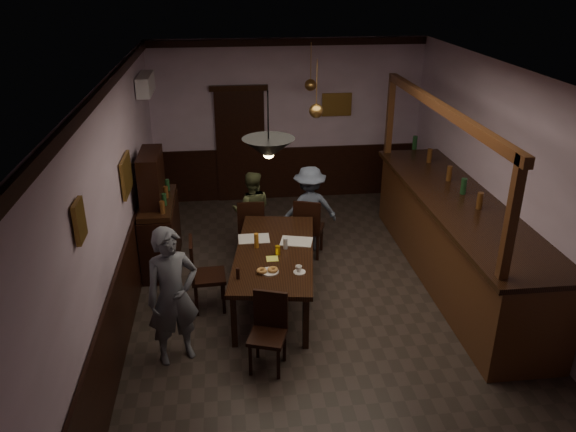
{
  "coord_description": "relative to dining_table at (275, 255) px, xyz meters",
  "views": [
    {
      "loc": [
        -1.18,
        -6.16,
        4.16
      ],
      "look_at": [
        -0.41,
        0.51,
        1.15
      ],
      "focal_mm": 35.0,
      "sensor_mm": 36.0,
      "label": 1
    }
  ],
  "objects": [
    {
      "name": "room",
      "position": [
        0.61,
        -0.31,
        0.81
      ],
      "size": [
        5.01,
        8.01,
        3.01
      ],
      "color": "#2D2621",
      "rests_on": "ground"
    },
    {
      "name": "dining_table",
      "position": [
        0.0,
        0.0,
        0.0
      ],
      "size": [
        1.33,
        2.33,
        0.75
      ],
      "rotation": [
        0.0,
        0.0,
        -0.15
      ],
      "color": "black",
      "rests_on": "ground"
    },
    {
      "name": "chair_far_left",
      "position": [
        -0.24,
        1.33,
        -0.17
      ],
      "size": [
        0.42,
        0.42,
        0.94
      ],
      "rotation": [
        0.0,
        0.0,
        3.12
      ],
      "color": "black",
      "rests_on": "ground"
    },
    {
      "name": "chair_far_right",
      "position": [
        0.62,
        1.19,
        -0.16
      ],
      "size": [
        0.53,
        0.53,
        0.96
      ],
      "rotation": [
        0.0,
        0.0,
        2.79
      ],
      "color": "black",
      "rests_on": "ground"
    },
    {
      "name": "chair_near",
      "position": [
        -0.19,
        -1.31,
        -0.19
      ],
      "size": [
        0.49,
        0.49,
        0.9
      ],
      "rotation": [
        0.0,
        0.0,
        -0.32
      ],
      "color": "black",
      "rests_on": "ground"
    },
    {
      "name": "chair_side",
      "position": [
        -0.95,
        -0.07,
        -0.14
      ],
      "size": [
        0.46,
        0.46,
        1.0
      ],
      "rotation": [
        0.0,
        0.0,
        1.63
      ],
      "color": "black",
      "rests_on": "ground"
    },
    {
      "name": "person_standing",
      "position": [
        -1.23,
        -1.07,
        0.14
      ],
      "size": [
        0.7,
        0.59,
        1.64
      ],
      "primitive_type": "imported",
      "rotation": [
        0.0,
        0.0,
        0.4
      ],
      "color": "slate",
      "rests_on": "ground"
    },
    {
      "name": "person_seated_left",
      "position": [
        -0.21,
        1.6,
        -0.04
      ],
      "size": [
        0.64,
        0.5,
        1.28
      ],
      "primitive_type": "imported",
      "rotation": [
        0.0,
        0.0,
        3.11
      ],
      "color": "#4F5734",
      "rests_on": "ground"
    },
    {
      "name": "person_seated_right",
      "position": [
        0.68,
        1.46,
        0.0
      ],
      "size": [
        0.93,
        0.59,
        1.37
      ],
      "primitive_type": "imported",
      "rotation": [
        0.0,
        0.0,
        3.23
      ],
      "color": "slate",
      "rests_on": "ground"
    },
    {
      "name": "newspaper_left",
      "position": [
        -0.25,
        0.38,
        0.07
      ],
      "size": [
        0.42,
        0.31,
        0.01
      ],
      "primitive_type": "cube",
      "rotation": [
        0.0,
        0.0,
        -0.01
      ],
      "color": "silver",
      "rests_on": "dining_table"
    },
    {
      "name": "newspaper_right",
      "position": [
        0.32,
        0.23,
        0.07
      ],
      "size": [
        0.48,
        0.4,
        0.01
      ],
      "primitive_type": "cube",
      "rotation": [
        0.0,
        0.0,
        -0.26
      ],
      "color": "silver",
      "rests_on": "dining_table"
    },
    {
      "name": "napkin",
      "position": [
        -0.05,
        -0.21,
        0.07
      ],
      "size": [
        0.17,
        0.17,
        0.0
      ],
      "primitive_type": "cube",
      "rotation": [
        0.0,
        0.0,
        -0.15
      ],
      "color": "#E4EC56",
      "rests_on": "dining_table"
    },
    {
      "name": "saucer",
      "position": [
        0.25,
        -0.59,
        0.07
      ],
      "size": [
        0.15,
        0.15,
        0.01
      ],
      "primitive_type": "cylinder",
      "color": "white",
      "rests_on": "dining_table"
    },
    {
      "name": "coffee_cup",
      "position": [
        0.24,
        -0.59,
        0.11
      ],
      "size": [
        0.09,
        0.09,
        0.07
      ],
      "primitive_type": "imported",
      "rotation": [
        0.0,
        0.0,
        -0.15
      ],
      "color": "white",
      "rests_on": "saucer"
    },
    {
      "name": "pastry_plate",
      "position": [
        -0.11,
        -0.55,
        0.07
      ],
      "size": [
        0.22,
        0.22,
        0.01
      ],
      "primitive_type": "cylinder",
      "color": "white",
      "rests_on": "dining_table"
    },
    {
      "name": "pastry_ring_a",
      "position": [
        -0.21,
        -0.56,
        0.1
      ],
      "size": [
        0.13,
        0.13,
        0.04
      ],
      "primitive_type": "torus",
      "color": "#C68C47",
      "rests_on": "pastry_plate"
    },
    {
      "name": "pastry_ring_b",
      "position": [
        -0.07,
        -0.55,
        0.1
      ],
      "size": [
        0.13,
        0.13,
        0.04
      ],
      "primitive_type": "torus",
      "color": "#C68C47",
      "rests_on": "pastry_plate"
    },
    {
      "name": "soda_can",
      "position": [
        0.03,
        -0.1,
        0.12
      ],
      "size": [
        0.07,
        0.07,
        0.12
      ],
      "primitive_type": "cylinder",
      "color": "yellow",
      "rests_on": "dining_table"
    },
    {
      "name": "beer_glass",
      "position": [
        -0.23,
        0.13,
        0.16
      ],
      "size": [
        0.06,
        0.06,
        0.2
      ],
      "primitive_type": "cylinder",
      "color": "#BF721E",
      "rests_on": "dining_table"
    },
    {
      "name": "water_glass",
      "position": [
        0.15,
        0.05,
        0.14
      ],
      "size": [
        0.06,
        0.06,
        0.15
      ],
      "primitive_type": "cylinder",
      "color": "silver",
      "rests_on": "dining_table"
    },
    {
      "name": "pepper_mill",
      "position": [
        -0.5,
        -0.65,
        0.13
      ],
      "size": [
        0.04,
        0.04,
        0.14
      ],
      "primitive_type": "cylinder",
      "color": "black",
      "rests_on": "dining_table"
    },
    {
      "name": "sideboard",
      "position": [
        -1.6,
        1.22,
        0.02
      ],
      "size": [
        0.48,
        1.33,
        1.76
      ],
      "color": "black",
      "rests_on": "ground"
    },
    {
      "name": "bar_counter",
      "position": [
        2.6,
        0.31,
        -0.04
      ],
      "size": [
        1.06,
        4.57,
        2.56
      ],
      "color": "#4C2414",
      "rests_on": "ground"
    },
    {
      "name": "door_back",
      "position": [
        -0.29,
        3.64,
        0.36
      ],
      "size": [
        0.9,
        0.06,
        2.1
      ],
      "primitive_type": "cube",
      "color": "black",
      "rests_on": "ground"
    },
    {
      "name": "ac_unit",
      "position": [
        -1.77,
        2.59,
        1.76
      ],
      "size": [
        0.2,
        0.85,
        0.3
      ],
      "color": "white",
      "rests_on": "ground"
    },
    {
      "name": "picture_left_small",
      "position": [
        -1.85,
        -1.91,
        1.46
      ],
      "size": [
        0.04,
        0.28,
        0.36
      ],
      "color": "olive",
      "rests_on": "ground"
    },
    {
      "name": "picture_left_large",
      "position": [
        -1.85,
        0.49,
        1.01
      ],
      "size": [
        0.04,
        0.62,
        0.48
      ],
      "color": "olive",
      "rests_on": "ground"
    },
    {
      "name": "picture_back",
      "position": [
        1.51,
        3.65,
        1.11
      ],
      "size": [
        0.55,
        0.04,
        0.42
      ],
      "color": "olive",
      "rests_on": "ground"
    },
    {
      "name": "pendant_iron",
      "position": [
        -0.12,
        -0.79,
        1.7
      ],
      "size": [
        0.56,
        0.56,
        0.72
      ],
      "color": "black",
      "rests_on": "ground"
    },
    {
      "name": "pendant_brass_mid",
      "position": [
        0.71,
        1.17,
        1.61
      ],
      "size": [
        0.2,
        0.2,
        0.81
      ],
      "color": "#BF8C3F",
      "rests_on": "ground"
    },
    {
      "name": "pendant_brass_far",
      "position": [
        0.91,
        2.99,
        1.61
      ],
      "size": [
        0.2,
        0.2,
        0.81
      ],
      "color": "#BF8C3F",
      "rests_on": "ground"
    }
  ]
}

